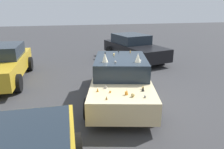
{
  "coord_description": "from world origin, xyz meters",
  "views": [
    {
      "loc": [
        -6.58,
        1.84,
        3.06
      ],
      "look_at": [
        0.0,
        0.3,
        0.9
      ],
      "focal_mm": 34.69,
      "sensor_mm": 36.0,
      "label": 1
    }
  ],
  "objects": [
    {
      "name": "ground_plane",
      "position": [
        0.0,
        0.0,
        0.0
      ],
      "size": [
        60.0,
        60.0,
        0.0
      ],
      "primitive_type": "plane",
      "color": "#38383A"
    },
    {
      "name": "art_car_decorated",
      "position": [
        0.06,
        -0.01,
        0.71
      ],
      "size": [
        4.76,
        2.84,
        1.68
      ],
      "rotation": [
        0.0,
        0.0,
        2.9
      ],
      "color": "beige",
      "rests_on": "ground"
    },
    {
      "name": "parked_sedan_near_left",
      "position": [
        2.96,
        4.39,
        0.75
      ],
      "size": [
        4.61,
        2.16,
        1.5
      ],
      "rotation": [
        0.0,
        0.0,
        3.12
      ],
      "color": "gold",
      "rests_on": "ground"
    },
    {
      "name": "parked_sedan_far_left",
      "position": [
        5.26,
        -2.23,
        0.73
      ],
      "size": [
        4.84,
        2.8,
        1.45
      ],
      "rotation": [
        0.0,
        0.0,
        3.38
      ],
      "color": "black",
      "rests_on": "ground"
    }
  ]
}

